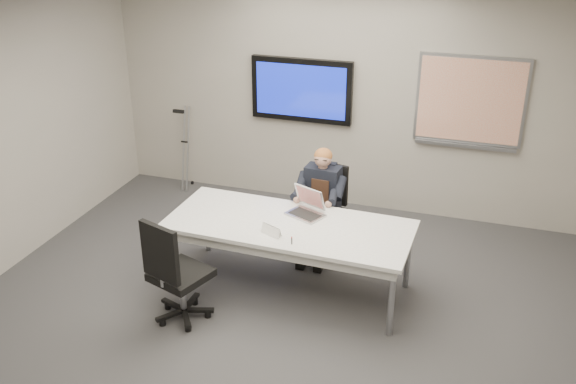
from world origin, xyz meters
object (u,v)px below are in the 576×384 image
(office_chair_far, at_px, (324,222))
(office_chair_near, at_px, (178,289))
(seated_person, at_px, (318,215))
(laptop, at_px, (307,207))
(conference_table, at_px, (289,231))

(office_chair_far, xyz_separation_m, office_chair_near, (-0.93, -1.83, 0.04))
(seated_person, bearing_deg, office_chair_far, 91.56)
(seated_person, height_order, laptop, seated_person)
(seated_person, bearing_deg, office_chair_near, -115.98)
(conference_table, relative_size, office_chair_far, 2.53)
(seated_person, bearing_deg, laptop, -85.69)
(office_chair_far, bearing_deg, seated_person, -79.08)
(conference_table, bearing_deg, seated_person, 83.95)
(office_chair_far, relative_size, laptop, 2.10)
(conference_table, bearing_deg, office_chair_far, 85.16)
(office_chair_far, xyz_separation_m, laptop, (-0.01, -0.69, 0.51))
(office_chair_far, distance_m, office_chair_near, 2.05)
(office_chair_far, xyz_separation_m, seated_person, (-0.01, -0.23, 0.20))
(conference_table, distance_m, seated_person, 0.77)
(office_chair_far, height_order, laptop, laptop)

